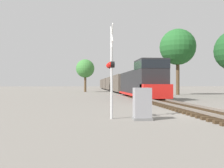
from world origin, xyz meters
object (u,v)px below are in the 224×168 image
Objects in this scene: freight_train at (114,84)px; tree_deep_background at (85,69)px; tree_mid_background at (178,47)px; relay_cabinet at (142,104)px; crossing_signal_near at (111,67)px.

tree_deep_background is at bearing -141.09° from freight_train.
tree_mid_background reaches higher than tree_deep_background.
relay_cabinet is 31.35m from tree_mid_background.
tree_mid_background reaches higher than crossing_signal_near.
freight_train is 24.63m from tree_mid_background.
freight_train is at bearing 85.44° from relay_cabinet.
tree_deep_background is (-2.89, 45.29, 4.33)m from relay_cabinet.
relay_cabinet is 45.59m from tree_deep_background.
crossing_signal_near is 0.44× the size of tree_mid_background.
relay_cabinet is (-4.06, -50.89, -1.07)m from freight_train.
tree_deep_background reaches higher than relay_cabinet.
relay_cabinet is at bearing -112.71° from tree_mid_background.
relay_cabinet is 0.21× the size of tree_deep_background.
tree_mid_background is (13.22, 27.69, 5.04)m from crossing_signal_near.
freight_train is at bearing 38.91° from tree_deep_background.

